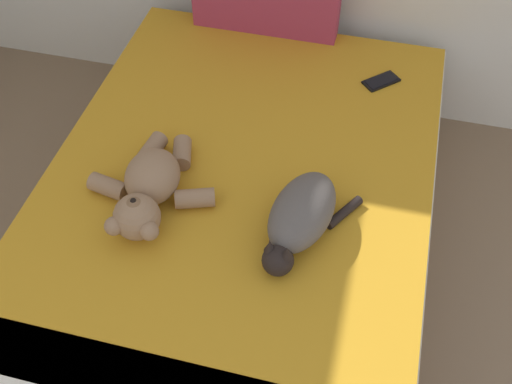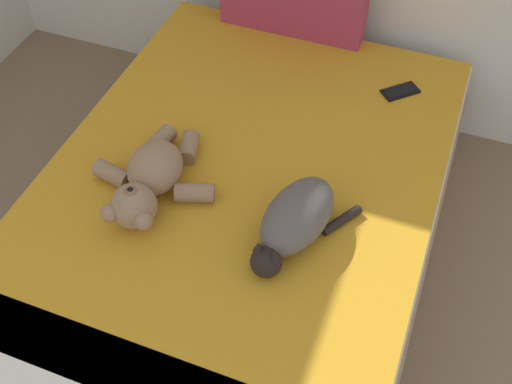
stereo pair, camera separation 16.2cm
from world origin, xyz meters
name	(u,v)px [view 2 (the right image)]	position (x,y,z in m)	size (l,w,h in m)	color
bed	(239,223)	(1.69, 3.04, 0.23)	(1.40, 2.01, 0.46)	#9E7A56
cat	(295,220)	(1.95, 2.89, 0.54)	(0.31, 0.42, 0.15)	#59514C
teddy_bear	(150,179)	(1.44, 2.89, 0.53)	(0.45, 0.50, 0.16)	#937051
cell_phone	(400,91)	(2.12, 3.72, 0.47)	(0.16, 0.15, 0.01)	black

